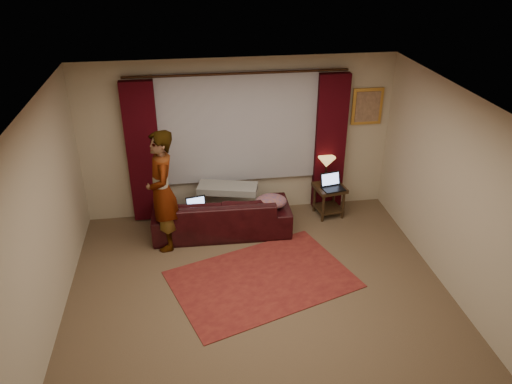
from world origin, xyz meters
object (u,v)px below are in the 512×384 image
at_px(end_table, 329,200).
at_px(person, 162,191).
at_px(laptop_sofa, 198,207).
at_px(tiffany_lamp, 326,170).
at_px(sofa, 221,207).
at_px(laptop_table, 334,182).

distance_m(end_table, person, 2.81).
height_order(laptop_sofa, tiffany_lamp, tiffany_lamp).
distance_m(laptop_sofa, end_table, 2.23).
relative_size(laptop_sofa, person, 0.18).
relative_size(sofa, person, 1.16).
bearing_deg(person, end_table, 94.61).
distance_m(end_table, laptop_table, 0.41).
bearing_deg(sofa, laptop_table, -174.09).
xyz_separation_m(sofa, laptop_sofa, (-0.37, -0.14, 0.11)).
height_order(tiffany_lamp, person, person).
relative_size(sofa, tiffany_lamp, 4.63).
bearing_deg(end_table, laptop_table, -79.12).
xyz_separation_m(end_table, person, (-2.68, -0.54, 0.65)).
distance_m(tiffany_lamp, person, 2.72).
distance_m(end_table, tiffany_lamp, 0.52).
bearing_deg(sofa, tiffany_lamp, -165.96).
distance_m(sofa, person, 1.03).
height_order(tiffany_lamp, laptop_table, tiffany_lamp).
relative_size(laptop_sofa, laptop_table, 0.90).
distance_m(laptop_table, person, 2.74).
height_order(laptop_sofa, person, person).
distance_m(sofa, laptop_table, 1.86).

